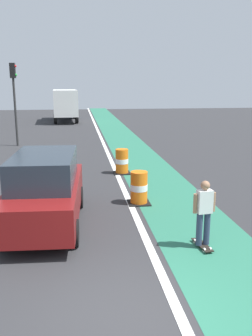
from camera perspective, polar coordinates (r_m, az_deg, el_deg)
The scene contains 9 objects.
ground_plane at distance 6.78m, azimuth 0.15°, elevation -22.08°, with size 100.00×100.00×0.00m, color #2D2D30.
bike_lane_strip at distance 18.18m, azimuth 2.54°, elevation 0.87°, with size 2.50×80.00×0.01m, color #286B51.
lane_divider_stripe at distance 17.98m, azimuth -2.17°, elevation 0.73°, with size 0.20×80.00×0.01m, color silver.
skateboarder_on_lane at distance 8.88m, azimuth 12.22°, elevation -6.84°, with size 0.57×0.82×1.69m.
parked_suv_nearest at distance 10.25m, azimuth -12.63°, elevation -3.38°, with size 2.10×4.69×2.04m.
traffic_barrel_front at distance 11.94m, azimuth 2.06°, elevation -3.19°, with size 0.73×0.73×1.09m.
traffic_barrel_mid at distance 15.90m, azimuth -0.66°, elevation 1.01°, with size 0.73×0.73×1.09m.
delivery_truck_down_block at distance 38.24m, azimuth -9.63°, elevation 10.04°, with size 2.71×7.71×3.23m.
traffic_light_corner at distance 23.78m, azimuth -17.29°, elevation 11.73°, with size 0.41×0.32×5.10m.
Camera 1 is at (-0.75, -5.47, 3.93)m, focal length 38.53 mm.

